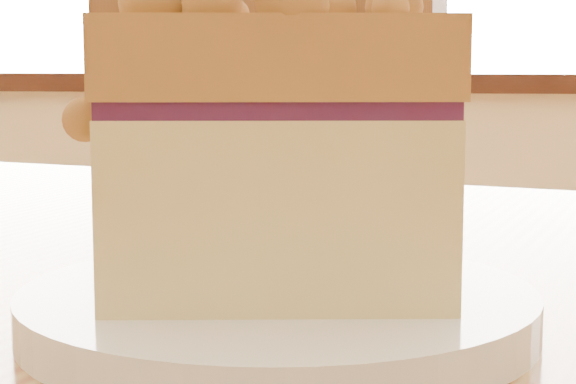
# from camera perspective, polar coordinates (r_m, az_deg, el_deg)

# --- Properties ---
(cafe_chair_main) EXTENTS (0.55, 0.55, 0.95)m
(cafe_chair_main) POSITION_cam_1_polar(r_m,az_deg,el_deg) (1.21, 1.81, -10.53)
(cafe_chair_main) COLOR brown
(cafe_chair_main) RESTS_ON ground
(plate) EXTENTS (0.21, 0.21, 0.02)m
(plate) POSITION_cam_1_polar(r_m,az_deg,el_deg) (0.41, -0.59, -6.82)
(plate) COLOR white
(plate) RESTS_ON cafe_table_main
(cake_slice) EXTENTS (0.15, 0.12, 0.12)m
(cake_slice) POSITION_cam_1_polar(r_m,az_deg,el_deg) (0.39, -0.63, 2.64)
(cake_slice) COLOR #FFF090
(cake_slice) RESTS_ON plate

